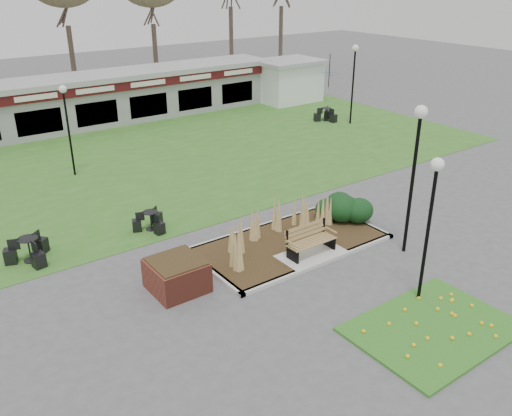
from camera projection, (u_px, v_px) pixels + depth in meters
ground at (314, 259)px, 17.37m from camera, size 100.00×100.00×0.00m
lawn at (149, 160)px, 26.24m from camera, size 34.00×16.00×0.02m
flower_bed at (433, 328)px, 13.94m from camera, size 4.20×3.00×0.16m
planting_bed at (316, 224)px, 18.91m from camera, size 6.75×3.40×1.27m
park_bench at (310, 240)px, 17.32m from camera, size 1.70×0.66×0.93m
brick_planter at (177, 275)px, 15.56m from camera, size 1.50×1.50×0.95m
food_pavilion at (87, 100)px, 31.53m from camera, size 24.60×3.40×2.90m
service_hut at (288, 80)px, 37.34m from camera, size 4.40×3.40×2.83m
lamp_post_near_left at (432, 200)px, 13.95m from camera, size 0.35×0.35×4.22m
lamp_post_near_right at (417, 148)px, 16.43m from camera, size 0.40×0.40×4.86m
lamp_post_mid_left at (66, 111)px, 23.18m from camera, size 0.33×0.33×4.04m
lamp_post_far_right at (354, 67)px, 31.04m from camera, size 0.38×0.38×4.58m
bistro_set_a at (151, 223)px, 19.21m from camera, size 1.27×1.20×0.68m
bistro_set_b at (30, 253)px, 17.13m from camera, size 1.48×1.41×0.80m
bistro_set_d at (326, 116)px, 32.91m from camera, size 1.44×1.36×0.78m
patio_umbrella at (329, 83)px, 36.66m from camera, size 2.31×2.33×2.21m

